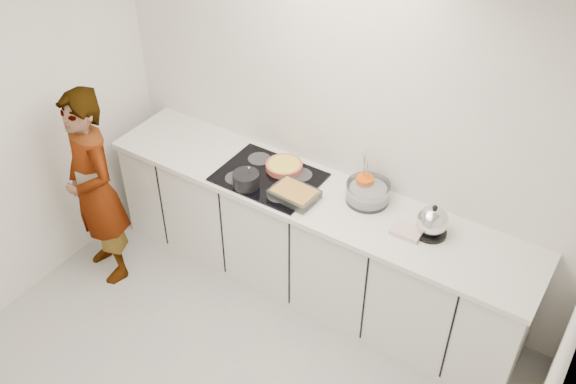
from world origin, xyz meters
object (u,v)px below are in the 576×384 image
Objects in this scene: tart_dish at (284,166)px; cook at (94,189)px; saucepan at (246,180)px; kettle at (432,222)px; baking_dish at (294,193)px; hob at (269,177)px; mixing_bowl at (368,193)px; utensil_crock at (364,187)px.

cook is at bearing -143.41° from tart_dish.
saucepan is 0.93× the size of kettle.
baking_dish is 0.94m from kettle.
baking_dish reaches higher than hob.
kettle is at bearing -9.28° from mixing_bowl.
utensil_crock is (-0.05, 0.04, 0.01)m from mixing_bowl.
utensil_crock is (0.62, 0.05, 0.04)m from tart_dish.
hob is 2.46× the size of tart_dish.
kettle is at bearing 36.32° from cook.
baking_dish is at bearing -169.26° from kettle.
baking_dish is at bearing 11.78° from saucepan.
tart_dish is 0.34m from baking_dish.
mixing_bowl reaches higher than hob.
tart_dish is 0.33m from saucepan.
hob is 1.28m from cook.
hob is at bearing 50.53° from cook.
baking_dish reaches higher than tart_dish.
utensil_crock is (0.38, 0.29, 0.03)m from baking_dish.
mixing_bowl is 2.60× the size of utensil_crock.
hob is at bearing -176.48° from kettle.
baking_dish is 1.34× the size of kettle.
utensil_crock is at bearing 167.93° from kettle.
tart_dish is at bearing 54.39° from cook.
cook is at bearing -153.11° from utensil_crock.
saucepan is (-0.07, -0.18, 0.06)m from hob.
kettle is (1.17, -0.06, 0.06)m from tart_dish.
saucepan reaches higher than baking_dish.
cook reaches higher than baking_dish.
kettle reaches higher than baking_dish.
tart_dish is at bearing -175.13° from utensil_crock.
hob is at bearing -167.62° from mixing_bowl.
saucepan is 0.36m from baking_dish.
saucepan is at bearing -153.54° from utensil_crock.
kettle reaches higher than mixing_bowl.
saucepan is at bearing -168.22° from baking_dish.
cook reaches higher than mixing_bowl.
kettle is (1.28, 0.25, 0.03)m from saucepan.
utensil_crock reaches higher than baking_dish.
utensil_crock is (0.74, 0.37, 0.01)m from saucepan.
utensil_crock reaches higher than mixing_bowl.
tart_dish is (0.04, 0.14, 0.03)m from hob.
kettle is at bearing 10.74° from baking_dish.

